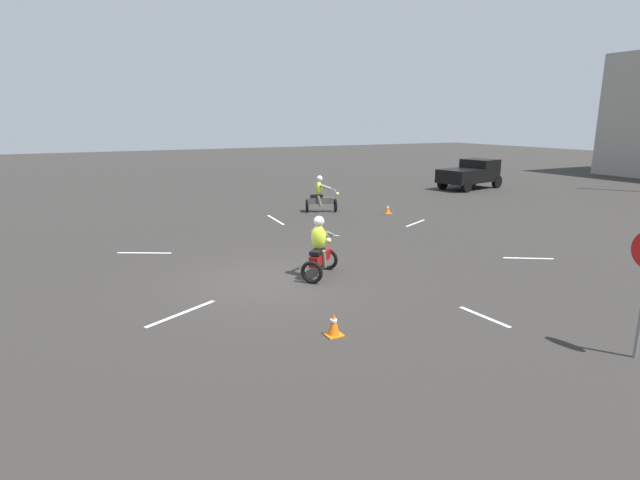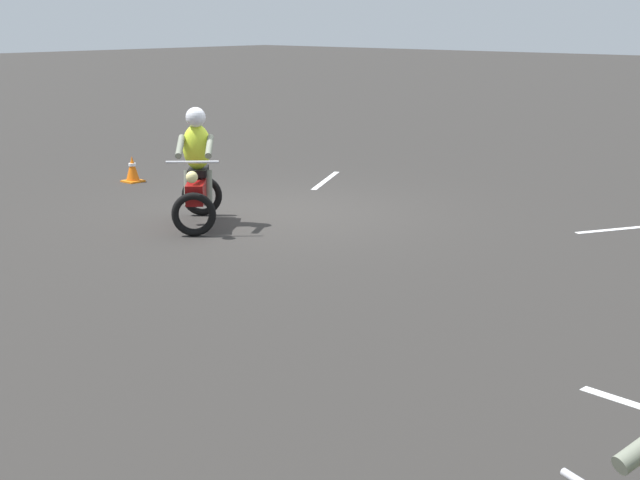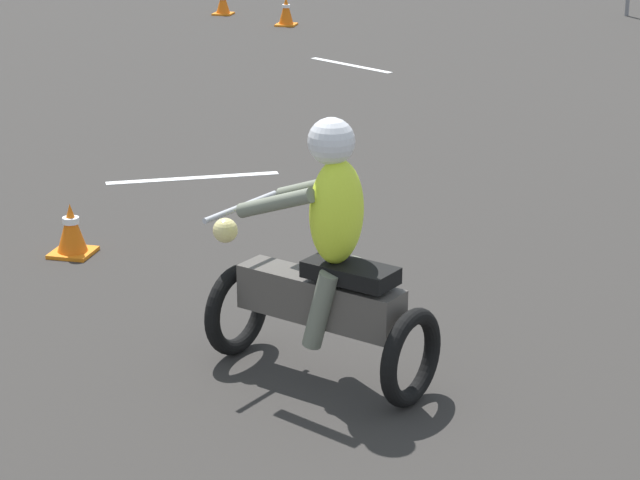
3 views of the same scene
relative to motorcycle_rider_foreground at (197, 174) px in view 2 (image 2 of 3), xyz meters
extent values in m
plane|color=#2D2B28|center=(-0.28, -1.30, -0.73)|extent=(120.00, 120.00, 0.00)
torus|color=black|center=(-0.48, 0.49, -0.43)|extent=(0.50, 0.49, 0.60)
torus|color=black|center=(0.43, -0.44, -0.43)|extent=(0.50, 0.49, 0.60)
cube|color=maroon|center=(-0.02, 0.03, -0.21)|extent=(0.94, 0.96, 0.28)
cube|color=black|center=(0.13, -0.13, 0.01)|extent=(0.58, 0.58, 0.10)
cylinder|color=silver|center=(-0.44, 0.46, 0.27)|extent=(0.53, 0.51, 0.04)
sphere|color=#F2E08C|center=(-0.53, 0.55, 0.09)|extent=(0.23, 0.23, 0.16)
ellipsoid|color=#D8F233|center=(0.06, -0.06, 0.37)|extent=(0.48, 0.48, 0.64)
cylinder|color=slate|center=(-0.01, 0.29, 0.42)|extent=(0.45, 0.46, 0.27)
cylinder|color=slate|center=(-0.29, 0.02, 0.42)|extent=(0.45, 0.46, 0.27)
cylinder|color=slate|center=(0.15, 0.05, -0.21)|extent=(0.26, 0.26, 0.51)
cylinder|color=slate|center=(-0.06, -0.14, -0.21)|extent=(0.26, 0.26, 0.51)
sphere|color=silver|center=(0.03, -0.03, 0.79)|extent=(0.40, 0.40, 0.28)
cube|color=orange|center=(3.47, -1.47, -0.71)|extent=(0.32, 0.32, 0.03)
cone|color=orange|center=(3.47, -1.47, -0.48)|extent=(0.24, 0.24, 0.44)
cylinder|color=white|center=(3.47, -1.47, -0.41)|extent=(0.13, 0.13, 0.05)
cube|color=silver|center=(-4.69, -3.82, -0.72)|extent=(0.91, 1.55, 0.01)
cube|color=silver|center=(0.97, -3.86, -0.72)|extent=(0.96, 1.69, 0.01)
camera|label=1|loc=(11.37, -5.81, 3.37)|focal=28.00mm
camera|label=2|loc=(-9.46, 8.11, 2.14)|focal=50.00mm
camera|label=3|loc=(-15.34, 2.73, 2.60)|focal=70.00mm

